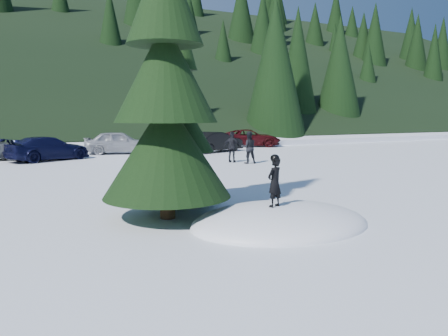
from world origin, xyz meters
name	(u,v)px	position (x,y,z in m)	size (l,w,h in m)	color
ground	(280,224)	(0.00, 0.00, 0.00)	(200.00, 200.00, 0.00)	white
snow_mound	(280,224)	(0.00, 0.00, 0.00)	(4.48, 3.52, 0.96)	white
forest_hillside	(46,38)	(0.00, 54.00, 12.50)	(200.00, 60.00, 25.00)	black
spruce_tall	(166,85)	(-2.20, 1.80, 3.32)	(3.20, 3.20, 8.60)	black
spruce_short	(183,132)	(-1.20, 3.20, 2.10)	(2.20, 2.20, 5.37)	black
child_skier	(275,182)	(-0.26, -0.12, 1.06)	(0.42, 0.28, 1.15)	black
adult_0	(249,147)	(5.86, 11.62, 0.86)	(0.83, 0.65, 1.72)	black
adult_1	(232,147)	(5.33, 12.48, 0.84)	(0.98, 0.41, 1.67)	black
car_3	(48,148)	(-3.53, 18.10, 0.68)	(1.92, 4.71, 1.37)	black
car_4	(119,142)	(1.07, 20.49, 0.76)	(1.80, 4.49, 1.53)	#9D9FA6
car_5	(216,142)	(7.42, 18.82, 0.70)	(1.49, 4.27, 1.41)	black
car_6	(250,138)	(12.14, 22.25, 0.70)	(2.32, 5.03, 1.40)	#3A0A0E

